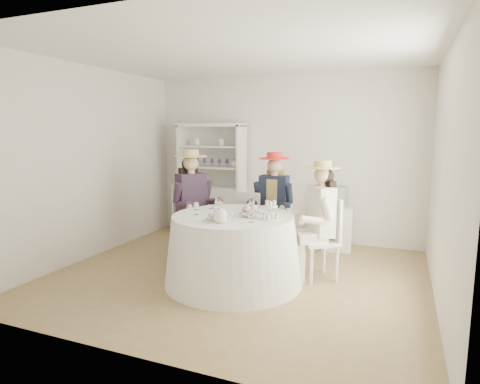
% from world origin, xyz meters
% --- Properties ---
extents(ground, '(4.50, 4.50, 0.00)m').
position_xyz_m(ground, '(0.00, 0.00, 0.00)').
color(ground, olive).
rests_on(ground, ground).
extents(ceiling, '(4.50, 4.50, 0.00)m').
position_xyz_m(ceiling, '(0.00, 0.00, 2.70)').
color(ceiling, white).
rests_on(ceiling, wall_back).
extents(wall_back, '(4.50, 0.00, 4.50)m').
position_xyz_m(wall_back, '(0.00, 2.00, 1.35)').
color(wall_back, silver).
rests_on(wall_back, ground).
extents(wall_front, '(4.50, 0.00, 4.50)m').
position_xyz_m(wall_front, '(0.00, -2.00, 1.35)').
color(wall_front, silver).
rests_on(wall_front, ground).
extents(wall_left, '(0.00, 4.50, 4.50)m').
position_xyz_m(wall_left, '(-2.25, 0.00, 1.35)').
color(wall_left, silver).
rests_on(wall_left, ground).
extents(wall_right, '(0.00, 4.50, 4.50)m').
position_xyz_m(wall_right, '(2.25, 0.00, 1.35)').
color(wall_right, silver).
rests_on(wall_right, ground).
extents(tea_table, '(1.63, 1.63, 0.82)m').
position_xyz_m(tea_table, '(0.04, -0.22, 0.41)').
color(tea_table, white).
rests_on(tea_table, ground).
extents(hutch, '(1.24, 0.68, 1.93)m').
position_xyz_m(hutch, '(-1.17, 1.73, 0.69)').
color(hutch, silver).
rests_on(hutch, ground).
extents(side_table, '(0.49, 0.49, 0.66)m').
position_xyz_m(side_table, '(0.97, 1.65, 0.33)').
color(side_table, silver).
rests_on(side_table, ground).
extents(hatbox, '(0.38, 0.38, 0.31)m').
position_xyz_m(hatbox, '(0.97, 1.65, 0.81)').
color(hatbox, black).
rests_on(hatbox, side_table).
extents(guest_left, '(0.66, 0.62, 1.55)m').
position_xyz_m(guest_left, '(-0.82, 0.37, 0.87)').
color(guest_left, silver).
rests_on(guest_left, ground).
extents(guest_mid, '(0.54, 0.57, 1.51)m').
position_xyz_m(guest_mid, '(0.21, 0.81, 0.86)').
color(guest_mid, silver).
rests_on(guest_mid, ground).
extents(guest_right, '(0.62, 0.60, 1.46)m').
position_xyz_m(guest_right, '(0.95, 0.28, 0.82)').
color(guest_right, silver).
rests_on(guest_right, ground).
extents(spare_chair, '(0.43, 0.43, 0.96)m').
position_xyz_m(spare_chair, '(-0.11, 0.78, 0.51)').
color(spare_chair, silver).
rests_on(spare_chair, ground).
extents(teacup_a, '(0.10, 0.10, 0.06)m').
position_xyz_m(teacup_a, '(-0.25, -0.12, 0.85)').
color(teacup_a, white).
rests_on(teacup_a, tea_table).
extents(teacup_b, '(0.08, 0.08, 0.06)m').
position_xyz_m(teacup_b, '(0.11, 0.06, 0.85)').
color(teacup_b, white).
rests_on(teacup_b, tea_table).
extents(teacup_c, '(0.11, 0.11, 0.06)m').
position_xyz_m(teacup_c, '(0.29, -0.04, 0.85)').
color(teacup_c, white).
rests_on(teacup_c, tea_table).
extents(flower_bowl, '(0.27, 0.27, 0.06)m').
position_xyz_m(flower_bowl, '(0.26, -0.22, 0.85)').
color(flower_bowl, white).
rests_on(flower_bowl, tea_table).
extents(flower_arrangement, '(0.17, 0.17, 0.06)m').
position_xyz_m(flower_arrangement, '(0.24, -0.22, 0.90)').
color(flower_arrangement, pink).
rests_on(flower_arrangement, tea_table).
extents(table_teapot, '(0.23, 0.16, 0.17)m').
position_xyz_m(table_teapot, '(0.08, -0.64, 0.90)').
color(table_teapot, white).
rests_on(table_teapot, tea_table).
extents(sandwich_plate, '(0.27, 0.27, 0.06)m').
position_xyz_m(sandwich_plate, '(-0.02, -0.58, 0.84)').
color(sandwich_plate, white).
rests_on(sandwich_plate, tea_table).
extents(cupcake_stand, '(0.22, 0.22, 0.21)m').
position_xyz_m(cupcake_stand, '(0.51, -0.26, 0.90)').
color(cupcake_stand, white).
rests_on(cupcake_stand, tea_table).
extents(stemware_set, '(0.89, 0.93, 0.15)m').
position_xyz_m(stemware_set, '(0.04, -0.22, 0.90)').
color(stemware_set, white).
rests_on(stemware_set, tea_table).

